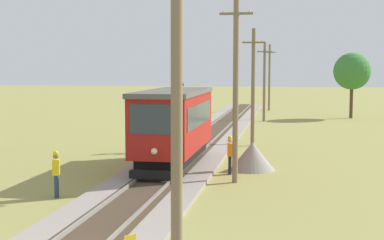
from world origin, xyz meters
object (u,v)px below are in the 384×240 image
utility_pole_near_tram (236,85)px  second_worker (230,153)px  utility_pole_far (264,81)px  tree_right_near (352,71)px  utility_pole_distant (269,77)px  track_worker (56,172)px  utility_pole_foreground (177,104)px  red_tram (174,124)px  gravel_pile (252,156)px  utility_pole_mid (253,86)px

utility_pole_near_tram → second_worker: utility_pole_near_tram is taller
utility_pole_far → tree_right_near: utility_pole_far is taller
utility_pole_near_tram → second_worker: size_ratio=4.54×
utility_pole_distant → track_worker: size_ratio=4.18×
utility_pole_foreground → utility_pole_near_tram: bearing=90.0°
utility_pole_foreground → tree_right_near: bearing=79.6°
red_tram → utility_pole_far: bearing=82.6°
second_worker → utility_pole_near_tram: bearing=-82.1°
utility_pole_foreground → utility_pole_near_tram: (-0.00, 12.54, -0.02)m
second_worker → utility_pole_distant: bearing=84.1°
red_tram → tree_right_near: bearing=68.8°
utility_pole_distant → gravel_pile: utility_pole_distant is taller
red_tram → track_worker: 7.46m
utility_pole_foreground → utility_pole_mid: size_ratio=1.11×
utility_pole_foreground → gravel_pile: bearing=88.0°
utility_pole_near_tram → tree_right_near: bearing=75.7°
utility_pole_foreground → tree_right_near: 45.29m
utility_pole_mid → utility_pole_distant: bearing=90.0°
track_worker → utility_pole_distant: bearing=65.6°
gravel_pile → tree_right_near: 30.24m
utility_pole_mid → utility_pole_distant: utility_pole_distant is taller
utility_pole_mid → tree_right_near: utility_pole_mid is taller
track_worker → tree_right_near: tree_right_near is taller
utility_pole_far → utility_pole_foreground: bearing=-90.0°
utility_pole_foreground → utility_pole_far: (-0.00, 40.07, -0.49)m
red_tram → track_worker: size_ratio=4.79×
utility_pole_foreground → gravel_pile: utility_pole_foreground is taller
utility_pole_far → gravel_pile: size_ratio=3.31×
utility_pole_near_tram → utility_pole_distant: bearing=90.0°
utility_pole_mid → utility_pole_far: bearing=90.0°
utility_pole_foreground → utility_pole_distant: bearing=90.0°
utility_pole_near_tram → tree_right_near: utility_pole_near_tram is taller
red_tram → gravel_pile: 4.07m
utility_pole_near_tram → utility_pole_mid: (0.00, 11.53, -0.39)m
utility_pole_mid → utility_pole_distant: (0.00, 28.87, 0.07)m
utility_pole_foreground → utility_pole_far: size_ratio=1.14×
second_worker → tree_right_near: bearing=69.0°
second_worker → utility_pole_foreground: bearing=-93.6°
red_tram → utility_pole_distant: utility_pole_distant is taller
second_worker → tree_right_near: (8.55, 30.29, 3.52)m
tree_right_near → utility_pole_foreground: bearing=-100.4°
utility_pole_mid → red_tram: bearing=-110.0°
utility_pole_foreground → utility_pole_mid: 24.08m
utility_pole_near_tram → track_worker: (-6.39, -3.95, -3.17)m
utility_pole_distant → track_worker: utility_pole_distant is taller
red_tram → track_worker: bearing=-115.5°
utility_pole_near_tram → gravel_pile: 4.62m
red_tram → utility_pole_mid: (3.22, 8.84, 1.56)m
utility_pole_near_tram → utility_pole_far: (0.00, 27.52, -0.47)m
utility_pole_near_tram → second_worker: bearing=103.2°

